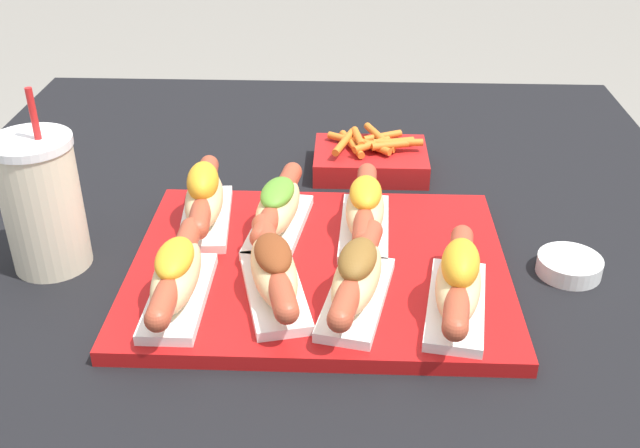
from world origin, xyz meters
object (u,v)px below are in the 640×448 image
hot_dog_3 (458,282)px  drink_cup (42,203)px  hot_dog_5 (278,208)px  fries_basket (370,158)px  hot_dog_0 (177,275)px  hot_dog_4 (204,198)px  hot_dog_6 (365,209)px  hot_dog_2 (357,277)px  serving_tray (319,268)px  sauce_bowl (569,265)px  hot_dog_1 (274,270)px

hot_dog_3 → drink_cup: 0.49m
hot_dog_5 → fries_basket: 0.25m
hot_dog_0 → hot_dog_3: bearing=-0.7°
hot_dog_3 → hot_dog_4: bearing=149.6°
hot_dog_6 → hot_dog_2: bearing=-94.0°
hot_dog_2 → hot_dog_6: (0.01, 0.15, 0.00)m
serving_tray → fries_basket: fries_basket is taller
hot_dog_0 → drink_cup: 0.20m
hot_dog_3 → fries_basket: bearing=102.8°
hot_dog_6 → sauce_bowl: hot_dog_6 is taller
hot_dog_6 → sauce_bowl: 0.26m
serving_tray → hot_dog_3: size_ratio=2.24×
hot_dog_0 → hot_dog_2: bearing=1.3°
hot_dog_4 → hot_dog_6: bearing=-4.8°
hot_dog_3 → hot_dog_6: hot_dog_3 is taller
serving_tray → drink_cup: (-0.33, 0.01, 0.08)m
sauce_bowl → drink_cup: 0.63m
hot_dog_3 → fries_basket: size_ratio=1.17×
hot_dog_0 → hot_dog_6: (0.21, 0.16, 0.00)m
hot_dog_1 → hot_dog_5: (-0.01, 0.14, -0.00)m
hot_dog_6 → hot_dog_5: bearing=-179.9°
hot_dog_1 → hot_dog_2: (0.09, -0.01, 0.00)m
hot_dog_2 → fries_basket: size_ratio=1.16×
hot_dog_5 → fries_basket: hot_dog_5 is taller
hot_dog_5 → fries_basket: (0.12, 0.22, -0.03)m
hot_dog_1 → hot_dog_3: size_ratio=0.99×
serving_tray → hot_dog_6: hot_dog_6 is taller
hot_dog_6 → hot_dog_0: bearing=-142.8°
hot_dog_0 → serving_tray: bearing=29.6°
serving_tray → hot_dog_6: 0.10m
hot_dog_3 → hot_dog_5: hot_dog_3 is taller
drink_cup → fries_basket: (0.39, 0.28, -0.06)m
hot_dog_0 → hot_dog_5: hot_dog_0 is taller
hot_dog_1 → hot_dog_4: bearing=123.2°
hot_dog_4 → sauce_bowl: (0.45, -0.07, -0.04)m
sauce_bowl → hot_dog_2: bearing=-159.8°
hot_dog_2 → hot_dog_4: (-0.20, 0.17, 0.00)m
hot_dog_3 → sauce_bowl: bearing=34.7°
hot_dog_4 → hot_dog_5: bearing=-10.3°
sauce_bowl → hot_dog_4: bearing=170.6°
hot_dog_0 → hot_dog_5: size_ratio=1.01×
hot_dog_0 → hot_dog_2: hot_dog_2 is taller
hot_dog_3 → drink_cup: size_ratio=0.88×
hot_dog_3 → hot_dog_6: size_ratio=0.99×
hot_dog_3 → hot_dog_5: (-0.21, 0.16, -0.00)m
hot_dog_0 → sauce_bowl: size_ratio=2.61×
sauce_bowl → hot_dog_6: bearing=166.9°
hot_dog_5 → fries_basket: size_ratio=1.17×
hot_dog_0 → drink_cup: size_ratio=0.89×
drink_cup → hot_dog_1: bearing=-16.2°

